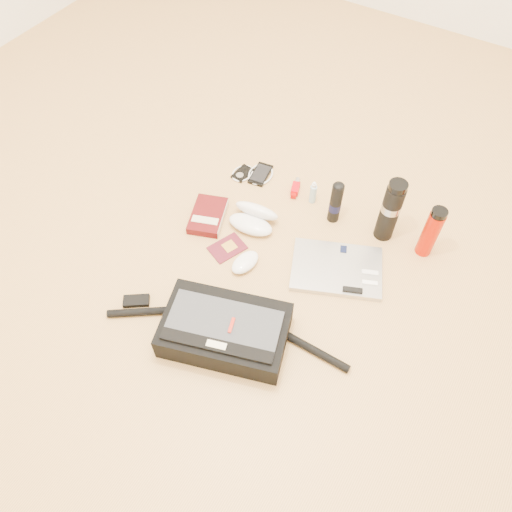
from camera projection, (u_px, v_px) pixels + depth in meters
name	position (u px, v px, depth m)	size (l,w,h in m)	color
ground	(260.00, 277.00, 1.84)	(4.00, 4.00, 0.00)	tan
messenger_bag	(224.00, 330.00, 1.66)	(0.82, 0.37, 0.12)	black
laptop	(337.00, 269.00, 1.85)	(0.40, 0.34, 0.03)	#AFAFB2
book	(208.00, 216.00, 2.00)	(0.18, 0.22, 0.04)	#460A0B
passport	(227.00, 248.00, 1.92)	(0.14, 0.16, 0.01)	#4F111D
mouse	(245.00, 262.00, 1.86)	(0.09, 0.14, 0.04)	white
sunglasses_case	(254.00, 218.00, 1.96)	(0.20, 0.17, 0.11)	white
ipod	(242.00, 173.00, 2.15)	(0.09, 0.10, 0.01)	black
phone	(261.00, 174.00, 2.15)	(0.12, 0.14, 0.01)	black
inhaler	(296.00, 188.00, 2.09)	(0.05, 0.11, 0.03)	#B6060F
spray_bottle	(313.00, 193.00, 2.03)	(0.03, 0.03, 0.11)	#9AC0D0
aerosol_can	(336.00, 202.00, 1.93)	(0.06, 0.06, 0.20)	black
thermos_black	(390.00, 210.00, 1.85)	(0.09, 0.09, 0.28)	black
thermos_red	(431.00, 232.00, 1.82)	(0.06, 0.06, 0.23)	#AB1200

